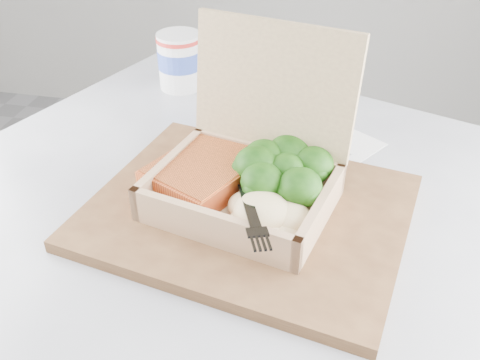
% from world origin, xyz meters
% --- Properties ---
extents(cafe_table, '(1.01, 1.01, 0.73)m').
position_xyz_m(cafe_table, '(-0.04, 0.45, 0.54)').
color(cafe_table, black).
rests_on(cafe_table, floor).
extents(serving_tray, '(0.42, 0.36, 0.02)m').
position_xyz_m(serving_tray, '(0.00, 0.44, 0.73)').
color(serving_tray, brown).
rests_on(serving_tray, cafe_table).
extents(takeout_container, '(0.24, 0.23, 0.20)m').
position_xyz_m(takeout_container, '(-0.00, 0.47, 0.79)').
color(takeout_container, tan).
rests_on(takeout_container, serving_tray).
extents(salmon_fillet, '(0.16, 0.17, 0.03)m').
position_xyz_m(salmon_fillet, '(-0.06, 0.47, 0.77)').
color(salmon_fillet, '#CF6328').
rests_on(salmon_fillet, takeout_container).
extents(broccoli_pile, '(0.13, 0.13, 0.05)m').
position_xyz_m(broccoli_pile, '(0.04, 0.46, 0.77)').
color(broccoli_pile, '#2B6716').
rests_on(broccoli_pile, takeout_container).
extents(mashed_potatoes, '(0.11, 0.09, 0.04)m').
position_xyz_m(mashed_potatoes, '(0.02, 0.40, 0.77)').
color(mashed_potatoes, beige).
rests_on(mashed_potatoes, takeout_container).
extents(plastic_fork, '(0.07, 0.15, 0.02)m').
position_xyz_m(plastic_fork, '(0.00, 0.41, 0.78)').
color(plastic_fork, black).
rests_on(plastic_fork, mashed_potatoes).
extents(paper_cup, '(0.08, 0.08, 0.10)m').
position_xyz_m(paper_cup, '(-0.19, 0.78, 0.78)').
color(paper_cup, silver).
rests_on(paper_cup, cafe_table).
extents(receipt, '(0.14, 0.16, 0.00)m').
position_xyz_m(receipt, '(0.10, 0.61, 0.73)').
color(receipt, silver).
rests_on(receipt, cafe_table).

